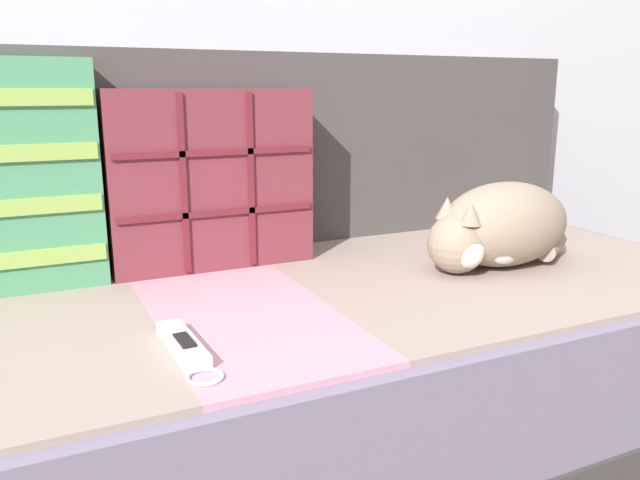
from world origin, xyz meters
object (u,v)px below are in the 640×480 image
at_px(sleeping_cat, 498,228).
at_px(game_remote_far, 184,346).
at_px(couch, 229,404).
at_px(throw_pillow_quilted, 209,179).

distance_m(sleeping_cat, game_remote_far, 0.71).
xyz_separation_m(couch, game_remote_far, (-0.13, -0.23, 0.23)).
bearing_deg(game_remote_far, throw_pillow_quilted, 69.43).
relative_size(couch, game_remote_far, 10.30).
xyz_separation_m(couch, sleeping_cat, (0.56, -0.07, 0.30)).
bearing_deg(game_remote_far, couch, 60.82).
relative_size(throw_pillow_quilted, sleeping_cat, 1.08).
relative_size(couch, sleeping_cat, 5.60).
xyz_separation_m(sleeping_cat, game_remote_far, (-0.69, -0.16, -0.07)).
distance_m(couch, throw_pillow_quilted, 0.45).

